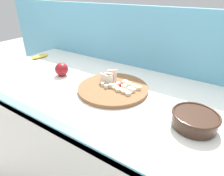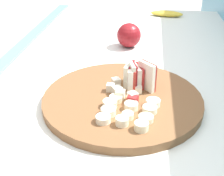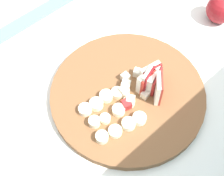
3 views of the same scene
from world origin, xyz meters
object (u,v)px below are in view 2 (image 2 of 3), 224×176
(apple_wedge_fan, at_px, (136,76))
(cutting_board, at_px, (122,100))
(banana_slice_rows, at_px, (128,110))
(apple_dice_pile, at_px, (125,91))
(banana_peel, at_px, (167,14))
(whole_apple, at_px, (130,35))

(apple_wedge_fan, bearing_deg, cutting_board, -29.54)
(banana_slice_rows, bearing_deg, apple_wedge_fan, 175.85)
(cutting_board, distance_m, banana_slice_rows, 0.07)
(cutting_board, xyz_separation_m, apple_dice_pile, (-0.01, 0.00, 0.02))
(apple_wedge_fan, xyz_separation_m, banana_peel, (-0.65, 0.09, -0.03))
(apple_wedge_fan, relative_size, whole_apple, 0.97)
(banana_peel, bearing_deg, whole_apple, -19.34)
(banana_slice_rows, xyz_separation_m, banana_peel, (-0.76, 0.10, -0.01))
(cutting_board, bearing_deg, banana_slice_rows, 14.96)
(apple_wedge_fan, distance_m, whole_apple, 0.30)
(banana_slice_rows, xyz_separation_m, whole_apple, (-0.40, -0.03, 0.01))
(cutting_board, distance_m, apple_dice_pile, 0.02)
(banana_peel, relative_size, whole_apple, 1.75)
(apple_dice_pile, height_order, banana_slice_rows, apple_dice_pile)
(cutting_board, bearing_deg, whole_apple, -178.36)
(whole_apple, bearing_deg, cutting_board, 1.64)
(cutting_board, bearing_deg, banana_peel, 170.49)
(cutting_board, relative_size, banana_slice_rows, 2.81)
(banana_slice_rows, bearing_deg, whole_apple, -176.18)
(apple_wedge_fan, height_order, banana_peel, apple_wedge_fan)
(banana_peel, bearing_deg, apple_dice_pile, -9.25)
(apple_wedge_fan, distance_m, banana_peel, 0.66)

